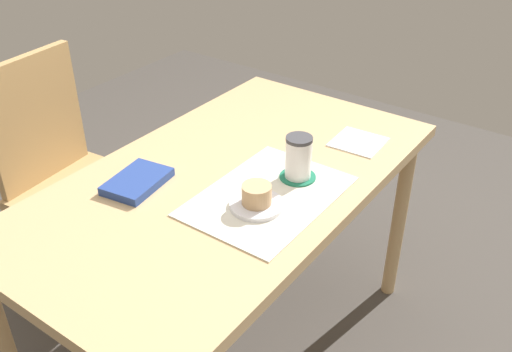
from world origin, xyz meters
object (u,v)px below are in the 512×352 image
Objects in this scene: dining_table at (228,199)px; coffee_mug at (299,157)px; pastry at (257,194)px; pastry_plate at (257,205)px; wooden_chair at (68,172)px; small_book at (137,181)px.

coffee_mug reaches higher than dining_table.
dining_table is 16.75× the size of pastry.
pastry_plate is 0.03m from pastry.
dining_table is 0.20m from pastry_plate.
wooden_chair is at bearing 87.25° from pastry.
coffee_mug is (0.19, -0.01, 0.06)m from pastry_plate.
pastry_plate reaches higher than dining_table.
coffee_mug reaches higher than pastry.
pastry is 0.63× the size of coffee_mug.
wooden_chair is 5.02× the size of small_book.
wooden_chair is 11.66× the size of pastry.
small_book is (-0.29, 0.34, -0.06)m from coffee_mug.
small_book is (-0.10, 0.33, 0.00)m from pastry_plate.
wooden_chair is at bearing 66.35° from small_book.
pastry is (0.00, 0.00, 0.03)m from pastry_plate.
wooden_chair is 7.39× the size of coffee_mug.
wooden_chair is at bearing 99.29° from coffee_mug.
dining_table is 0.72m from wooden_chair.
wooden_chair is 0.94m from coffee_mug.
pastry_plate is (-0.04, -0.87, 0.23)m from wooden_chair.
pastry is at bearing -116.26° from dining_table.
dining_table is at bearing -52.13° from small_book.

